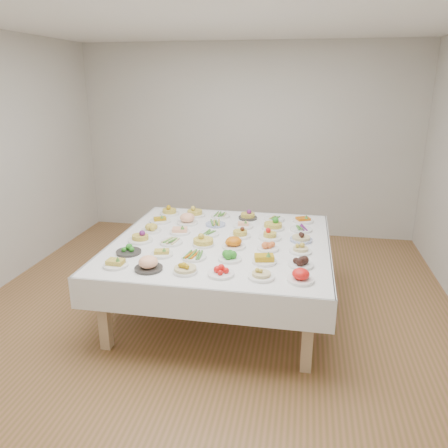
% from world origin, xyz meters
% --- Properties ---
extents(room_envelope, '(5.02, 5.02, 2.81)m').
position_xyz_m(room_envelope, '(0.00, 0.00, 1.83)').
color(room_envelope, '#925E3C').
rests_on(room_envelope, ground).
extents(display_table, '(2.12, 2.12, 0.75)m').
position_xyz_m(display_table, '(0.09, -0.02, 0.68)').
color(display_table, white).
rests_on(display_table, ground).
extents(dish_0, '(0.21, 0.21, 0.09)m').
position_xyz_m(dish_0, '(-0.68, -0.79, 0.79)').
color(dish_0, white).
rests_on(dish_0, display_table).
extents(dish_1, '(0.23, 0.23, 0.13)m').
position_xyz_m(dish_1, '(-0.38, -0.81, 0.81)').
color(dish_1, '#2F2D2A').
rests_on(dish_1, display_table).
extents(dish_2, '(0.21, 0.21, 0.12)m').
position_xyz_m(dish_2, '(-0.06, -0.80, 0.81)').
color(dish_2, white).
rests_on(dish_2, display_table).
extents(dish_3, '(0.22, 0.22, 0.09)m').
position_xyz_m(dish_3, '(0.24, -0.80, 0.78)').
color(dish_3, white).
rests_on(dish_3, display_table).
extents(dish_4, '(0.22, 0.22, 0.11)m').
position_xyz_m(dish_4, '(0.57, -0.80, 0.80)').
color(dish_4, white).
rests_on(dish_4, display_table).
extents(dish_5, '(0.21, 0.21, 0.11)m').
position_xyz_m(dish_5, '(0.88, -0.80, 0.80)').
color(dish_5, white).
rests_on(dish_5, display_table).
extents(dish_6, '(0.23, 0.23, 0.09)m').
position_xyz_m(dish_6, '(-0.69, -0.49, 0.79)').
color(dish_6, '#2F2D2A').
rests_on(dish_6, display_table).
extents(dish_7, '(0.20, 0.20, 0.08)m').
position_xyz_m(dish_7, '(-0.37, -0.48, 0.78)').
color(dish_7, white).
rests_on(dish_7, display_table).
extents(dish_8, '(0.22, 0.22, 0.06)m').
position_xyz_m(dish_8, '(-0.07, -0.49, 0.77)').
color(dish_8, white).
rests_on(dish_8, display_table).
extents(dish_9, '(0.21, 0.21, 0.09)m').
position_xyz_m(dish_9, '(0.26, -0.48, 0.79)').
color(dish_9, white).
rests_on(dish_9, display_table).
extents(dish_10, '(0.21, 0.21, 0.10)m').
position_xyz_m(dish_10, '(0.56, -0.48, 0.79)').
color(dish_10, white).
rests_on(dish_10, display_table).
extents(dish_11, '(0.21, 0.21, 0.10)m').
position_xyz_m(dish_11, '(0.88, -0.50, 0.80)').
color(dish_11, white).
rests_on(dish_11, display_table).
extents(dish_12, '(0.24, 0.24, 0.14)m').
position_xyz_m(dish_12, '(-0.69, -0.17, 0.82)').
color(dish_12, white).
rests_on(dish_12, display_table).
extents(dish_13, '(0.23, 0.22, 0.06)m').
position_xyz_m(dish_13, '(-0.38, -0.17, 0.78)').
color(dish_13, white).
rests_on(dish_13, display_table).
extents(dish_14, '(0.24, 0.23, 0.14)m').
position_xyz_m(dish_14, '(-0.06, -0.17, 0.82)').
color(dish_14, white).
rests_on(dish_14, display_table).
extents(dish_15, '(0.24, 0.24, 0.13)m').
position_xyz_m(dish_15, '(0.24, -0.17, 0.81)').
color(dish_15, white).
rests_on(dish_15, display_table).
extents(dish_16, '(0.20, 0.20, 0.08)m').
position_xyz_m(dish_16, '(0.57, -0.17, 0.78)').
color(dish_16, white).
rests_on(dish_16, display_table).
extents(dish_17, '(0.20, 0.20, 0.12)m').
position_xyz_m(dish_17, '(0.87, -0.18, 0.80)').
color(dish_17, white).
rests_on(dish_17, display_table).
extents(dish_18, '(0.21, 0.21, 0.10)m').
position_xyz_m(dish_18, '(-0.69, 0.13, 0.79)').
color(dish_18, white).
rests_on(dish_18, display_table).
extents(dish_19, '(0.21, 0.21, 0.10)m').
position_xyz_m(dish_19, '(-0.38, 0.13, 0.79)').
color(dish_19, white).
rests_on(dish_19, display_table).
extents(dish_20, '(0.20, 0.20, 0.04)m').
position_xyz_m(dish_20, '(-0.07, 0.14, 0.77)').
color(dish_20, white).
rests_on(dish_20, display_table).
extents(dish_21, '(0.21, 0.21, 0.12)m').
position_xyz_m(dish_21, '(0.25, 0.14, 0.80)').
color(dish_21, white).
rests_on(dish_21, display_table).
extents(dish_22, '(0.23, 0.23, 0.12)m').
position_xyz_m(dish_22, '(0.56, 0.14, 0.81)').
color(dish_22, white).
rests_on(dish_22, display_table).
extents(dish_23, '(0.22, 0.22, 0.12)m').
position_xyz_m(dish_23, '(0.87, 0.13, 0.81)').
color(dish_23, '#4C66B2').
rests_on(dish_23, display_table).
extents(dish_24, '(0.23, 0.23, 0.09)m').
position_xyz_m(dish_24, '(-0.70, 0.45, 0.78)').
color(dish_24, white).
rests_on(dish_24, display_table).
extents(dish_25, '(0.23, 0.23, 0.15)m').
position_xyz_m(dish_25, '(-0.38, 0.46, 0.82)').
color(dish_25, white).
rests_on(dish_25, display_table).
extents(dish_26, '(0.24, 0.22, 0.06)m').
position_xyz_m(dish_26, '(-0.06, 0.45, 0.78)').
color(dish_26, '#4C66B2').
rests_on(dish_26, display_table).
extents(dish_27, '(0.21, 0.21, 0.08)m').
position_xyz_m(dish_27, '(0.24, 0.45, 0.78)').
color(dish_27, white).
rests_on(dish_27, display_table).
extents(dish_28, '(0.26, 0.25, 0.15)m').
position_xyz_m(dish_28, '(0.57, 0.45, 0.82)').
color(dish_28, white).
rests_on(dish_28, display_table).
extents(dish_29, '(0.23, 0.23, 0.05)m').
position_xyz_m(dish_29, '(0.86, 0.45, 0.77)').
color(dish_29, white).
rests_on(dish_29, display_table).
extents(dish_30, '(0.25, 0.24, 0.14)m').
position_xyz_m(dish_30, '(-0.68, 0.75, 0.82)').
color(dish_30, white).
rests_on(dish_30, display_table).
extents(dish_31, '(0.24, 0.24, 0.14)m').
position_xyz_m(dish_31, '(-0.37, 0.76, 0.81)').
color(dish_31, white).
rests_on(dish_31, display_table).
extents(dish_32, '(0.21, 0.21, 0.05)m').
position_xyz_m(dish_32, '(-0.07, 0.77, 0.77)').
color(dish_32, white).
rests_on(dish_32, display_table).
extents(dish_33, '(0.21, 0.21, 0.12)m').
position_xyz_m(dish_33, '(0.25, 0.76, 0.80)').
color(dish_33, '#2F2D2A').
rests_on(dish_33, display_table).
extents(dish_34, '(0.23, 0.23, 0.05)m').
position_xyz_m(dish_34, '(0.55, 0.76, 0.77)').
color(dish_34, white).
rests_on(dish_34, display_table).
extents(dish_35, '(0.23, 0.23, 0.10)m').
position_xyz_m(dish_35, '(0.88, 0.76, 0.79)').
color(dish_35, white).
rests_on(dish_35, display_table).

